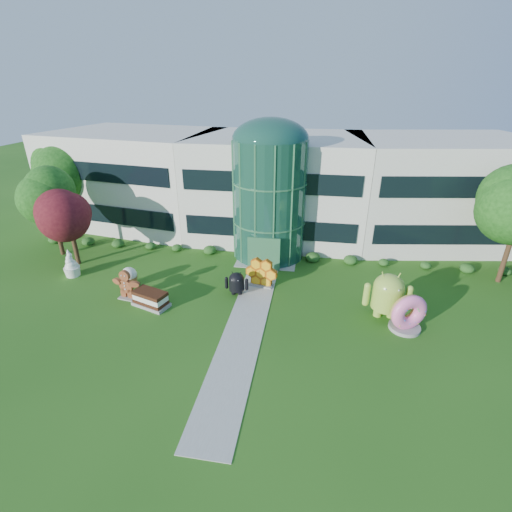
% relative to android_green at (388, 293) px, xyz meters
% --- Properties ---
extents(ground, '(140.00, 140.00, 0.00)m').
position_rel_android_green_xyz_m(ground, '(-8.72, -3.77, -1.77)').
color(ground, '#215114').
rests_on(ground, ground).
extents(building, '(46.00, 15.00, 9.30)m').
position_rel_android_green_xyz_m(building, '(-8.72, 14.23, 2.88)').
color(building, beige).
rests_on(building, ground).
extents(atrium, '(6.00, 6.00, 9.80)m').
position_rel_android_green_xyz_m(atrium, '(-8.72, 8.23, 3.13)').
color(atrium, '#194738').
rests_on(atrium, ground).
extents(walkway, '(2.40, 20.00, 0.04)m').
position_rel_android_green_xyz_m(walkway, '(-8.72, -1.77, -1.75)').
color(walkway, '#9E9E93').
rests_on(walkway, ground).
extents(tree_red, '(4.00, 4.00, 6.00)m').
position_rel_android_green_xyz_m(tree_red, '(-24.22, 3.73, 1.23)').
color(tree_red, '#3F0C14').
rests_on(tree_red, ground).
extents(trees_backdrop, '(52.00, 8.00, 8.40)m').
position_rel_android_green_xyz_m(trees_backdrop, '(-8.72, 9.23, 2.43)').
color(trees_backdrop, '#144010').
rests_on(trees_backdrop, ground).
extents(android_green, '(3.17, 2.15, 3.54)m').
position_rel_android_green_xyz_m(android_green, '(0.00, 0.00, 0.00)').
color(android_green, '#95BB3C').
rests_on(android_green, ground).
extents(android_black, '(1.78, 1.20, 2.01)m').
position_rel_android_green_xyz_m(android_black, '(-10.06, 1.09, -0.76)').
color(android_black, black).
rests_on(android_black, ground).
extents(donut, '(2.63, 2.02, 2.47)m').
position_rel_android_green_xyz_m(donut, '(1.05, -1.21, -0.53)').
color(donut, pink).
rests_on(donut, ground).
extents(gingerbread, '(2.49, 1.28, 2.19)m').
position_rel_android_green_xyz_m(gingerbread, '(-17.55, -0.66, -0.67)').
color(gingerbread, maroon).
rests_on(gingerbread, ground).
extents(ice_cream_sandwich, '(2.78, 2.00, 1.12)m').
position_rel_android_green_xyz_m(ice_cream_sandwich, '(-15.50, -1.34, -1.21)').
color(ice_cream_sandwich, black).
rests_on(ice_cream_sandwich, ground).
extents(honeycomb, '(2.66, 1.36, 1.99)m').
position_rel_android_green_xyz_m(honeycomb, '(-8.50, 2.63, -0.77)').
color(honeycomb, '#FCAF19').
rests_on(honeycomb, ground).
extents(froyo, '(1.54, 1.54, 2.22)m').
position_rel_android_green_xyz_m(froyo, '(-23.37, 1.71, -0.66)').
color(froyo, white).
rests_on(froyo, ground).
extents(cupcake, '(1.53, 1.53, 1.47)m').
position_rel_android_green_xyz_m(cupcake, '(-18.21, 1.03, -1.03)').
color(cupcake, white).
rests_on(cupcake, ground).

